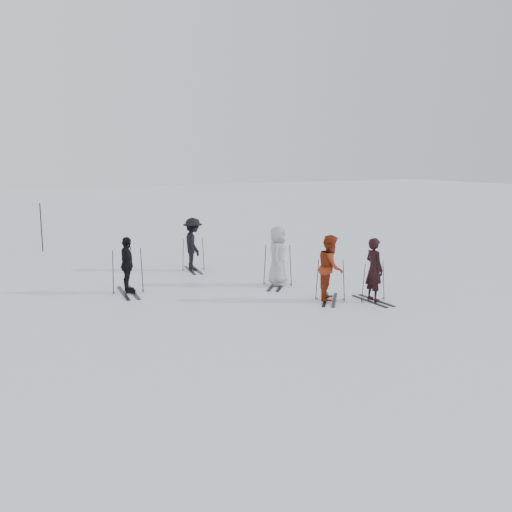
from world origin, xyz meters
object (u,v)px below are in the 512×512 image
Objects in this scene: skier_red at (331,268)px; skier_grey at (278,257)px; skier_uphill_left at (127,266)px; piste_marker at (41,227)px; skier_near_dark at (374,270)px; skier_uphill_far at (193,245)px.

skier_red is 2.31m from skier_grey.
piste_marker is at bearing 13.47° from skier_uphill_left.
skier_red reaches higher than skier_near_dark.
skier_uphill_left is (-4.78, 3.34, -0.09)m from skier_red.
skier_uphill_left is at bearing 136.84° from skier_uphill_far.
skier_near_dark is at bearing -60.97° from piste_marker.
skier_red is at bearing 57.87° from skier_near_dark.
skier_uphill_far reaches higher than skier_grey.
skier_uphill_far is 0.90× the size of piste_marker.
skier_grey is at bearing 47.39° from skier_red.
piste_marker reaches higher than skier_uphill_far.
skier_grey is at bearing -98.83° from skier_uphill_left.
skier_near_dark is 6.89m from skier_uphill_far.
skier_uphill_far is 7.80m from piste_marker.
skier_grey is (-1.40, 2.89, 0.04)m from skier_near_dark.
piste_marker is (-1.33, 8.84, 0.20)m from skier_uphill_left.
skier_red is 5.84m from skier_uphill_left.
piste_marker reaches higher than skier_red.
skier_near_dark reaches higher than skier_uphill_left.
piste_marker is at bearing 41.21° from skier_uphill_far.
piste_marker is (-6.11, 12.19, 0.11)m from skier_red.
skier_uphill_left is 0.80× the size of piste_marker.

